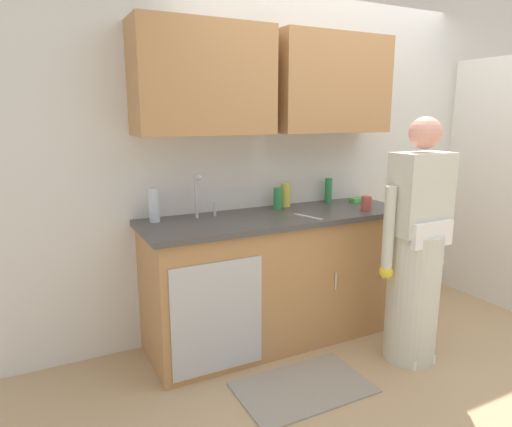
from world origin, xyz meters
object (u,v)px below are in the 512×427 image
object	(u,v)px
sink	(210,224)
knife_on_counter	(308,217)
person_at_sink	(415,261)
bottle_water_short	(286,195)
bottle_dish_liquid	(154,205)
sponge	(357,200)
cup_by_sink	(366,203)
bottle_soap	(328,190)
bottle_water_tall	(278,198)

from	to	relation	value
sink	knife_on_counter	world-z (taller)	sink
person_at_sink	sink	bearing A→B (deg)	150.09
bottle_water_short	knife_on_counter	distance (m)	0.40
bottle_dish_liquid	sponge	xyz separation A→B (m)	(1.65, -0.04, -0.10)
cup_by_sink	knife_on_counter	size ratio (longest dim) A/B	0.45
sink	cup_by_sink	distance (m)	1.17
sink	sponge	bearing A→B (deg)	5.05
person_at_sink	sponge	xyz separation A→B (m)	(0.15, 0.79, 0.26)
bottle_water_short	knife_on_counter	world-z (taller)	bottle_water_short
person_at_sink	cup_by_sink	size ratio (longest dim) A/B	15.00
bottle_soap	bottle_water_short	xyz separation A→B (m)	(-0.40, -0.01, -0.01)
sink	knife_on_counter	distance (m)	0.68
sink	knife_on_counter	size ratio (longest dim) A/B	2.08
cup_by_sink	knife_on_counter	world-z (taller)	cup_by_sink
sink	sponge	world-z (taller)	sink
bottle_dish_liquid	knife_on_counter	size ratio (longest dim) A/B	0.93
bottle_soap	bottle_water_short	bearing A→B (deg)	-178.99
person_at_sink	bottle_water_tall	world-z (taller)	person_at_sink
cup_by_sink	sponge	distance (m)	0.35
bottle_water_tall	knife_on_counter	size ratio (longest dim) A/B	0.67
person_at_sink	bottle_soap	size ratio (longest dim) A/B	8.41
knife_on_counter	bottle_soap	bearing A→B (deg)	114.14
knife_on_counter	bottle_water_short	bearing A→B (deg)	155.72
bottle_water_short	sponge	bearing A→B (deg)	-9.04
bottle_dish_liquid	person_at_sink	bearing A→B (deg)	-29.10
bottle_water_tall	bottle_water_short	distance (m)	0.12
bottle_dish_liquid	bottle_water_tall	bearing A→B (deg)	-0.38
sink	cup_by_sink	world-z (taller)	sink
sponge	cup_by_sink	bearing A→B (deg)	-118.94
bottle_dish_liquid	sponge	size ratio (longest dim) A/B	2.02
bottle_water_short	bottle_dish_liquid	distance (m)	1.03
person_at_sink	bottle_soap	world-z (taller)	person_at_sink
sink	bottle_soap	distance (m)	1.14
bottle_water_tall	knife_on_counter	world-z (taller)	bottle_water_tall
bottle_dish_liquid	cup_by_sink	distance (m)	1.52
bottle_soap	knife_on_counter	bearing A→B (deg)	-138.91
bottle_water_tall	knife_on_counter	distance (m)	0.34
sink	person_at_sink	size ratio (longest dim) A/B	0.31
sink	bottle_soap	size ratio (longest dim) A/B	2.60
person_at_sink	bottle_water_short	bearing A→B (deg)	117.72
bottle_soap	cup_by_sink	distance (m)	0.41
bottle_water_short	sink	bearing A→B (deg)	-163.04
sponge	bottle_soap	bearing A→B (deg)	153.68
bottle_water_short	knife_on_counter	xyz separation A→B (m)	(-0.05, -0.39, -0.09)
person_at_sink	bottle_water_short	distance (m)	1.06
person_at_sink	sponge	world-z (taller)	person_at_sink
bottle_soap	sponge	size ratio (longest dim) A/B	1.75
bottle_water_short	cup_by_sink	size ratio (longest dim) A/B	1.65
bottle_dish_liquid	knife_on_counter	distance (m)	1.04
bottle_water_tall	knife_on_counter	xyz separation A→B (m)	(0.05, -0.33, -0.08)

